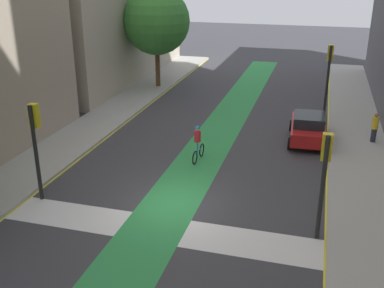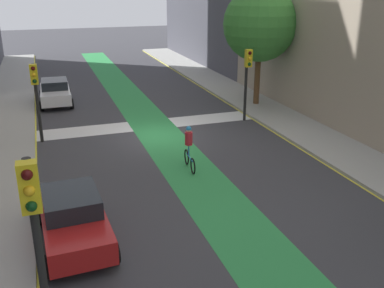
# 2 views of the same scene
# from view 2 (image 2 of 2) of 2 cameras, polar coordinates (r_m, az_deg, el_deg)

# --- Properties ---
(ground_plane) EXTENTS (120.00, 120.00, 0.00)m
(ground_plane) POSITION_cam_2_polar(r_m,az_deg,el_deg) (22.75, -4.50, 1.05)
(ground_plane) COLOR #38383D
(bike_lane_paint) EXTENTS (2.40, 60.00, 0.01)m
(bike_lane_paint) POSITION_cam_2_polar(r_m,az_deg,el_deg) (22.79, -4.06, 1.11)
(bike_lane_paint) COLOR #2D8C47
(bike_lane_paint) RESTS_ON ground_plane
(crosswalk_band) EXTENTS (12.00, 1.80, 0.01)m
(crosswalk_band) POSITION_cam_2_polar(r_m,az_deg,el_deg) (24.60, -5.67, 2.50)
(crosswalk_band) COLOR silver
(crosswalk_band) RESTS_ON ground_plane
(sidewalk_left) EXTENTS (3.00, 60.00, 0.15)m
(sidewalk_left) POSITION_cam_2_polar(r_m,az_deg,el_deg) (25.51, 12.05, 2.97)
(sidewalk_left) COLOR #9E9E99
(sidewalk_left) RESTS_ON ground_plane
(curb_stripe_left) EXTENTS (0.16, 60.00, 0.01)m
(curb_stripe_left) POSITION_cam_2_polar(r_m,az_deg,el_deg) (24.82, 9.04, 2.52)
(curb_stripe_left) COLOR yellow
(curb_stripe_left) RESTS_ON ground_plane
(sidewalk_right) EXTENTS (3.00, 60.00, 0.15)m
(sidewalk_right) POSITION_cam_2_polar(r_m,az_deg,el_deg) (22.24, -23.55, -0.89)
(sidewalk_right) COLOR #9E9E99
(sidewalk_right) RESTS_ON ground_plane
(curb_stripe_right) EXTENTS (0.16, 60.00, 0.01)m
(curb_stripe_right) POSITION_cam_2_polar(r_m,az_deg,el_deg) (22.16, -19.69, -0.63)
(curb_stripe_right) COLOR yellow
(curb_stripe_right) RESTS_ON ground_plane
(traffic_signal_near_right) EXTENTS (0.35, 0.52, 3.89)m
(traffic_signal_near_right) POSITION_cam_2_polar(r_m,az_deg,el_deg) (22.25, -19.64, 6.84)
(traffic_signal_near_right) COLOR black
(traffic_signal_near_right) RESTS_ON ground_plane
(traffic_signal_near_left) EXTENTS (0.35, 0.52, 4.05)m
(traffic_signal_near_left) POSITION_cam_2_polar(r_m,az_deg,el_deg) (24.73, 7.19, 9.35)
(traffic_signal_near_left) COLOR black
(traffic_signal_near_left) RESTS_ON ground_plane
(traffic_signal_far_right) EXTENTS (0.35, 0.52, 4.55)m
(traffic_signal_far_right) POSITION_cam_2_polar(r_m,az_deg,el_deg) (8.70, -19.64, -10.43)
(traffic_signal_far_right) COLOR black
(traffic_signal_far_right) RESTS_ON ground_plane
(car_red_right_far) EXTENTS (2.19, 4.28, 1.57)m
(car_red_right_far) POSITION_cam_2_polar(r_m,az_deg,el_deg) (13.84, -15.17, -9.24)
(car_red_right_far) COLOR #A51919
(car_red_right_far) RESTS_ON ground_plane
(car_white_right_near) EXTENTS (2.07, 4.23, 1.57)m
(car_white_right_near) POSITION_cam_2_polar(r_m,az_deg,el_deg) (29.95, -17.33, 6.48)
(car_white_right_near) COLOR silver
(car_white_right_near) RESTS_ON ground_plane
(cyclist_in_lane) EXTENTS (0.32, 1.73, 1.86)m
(cyclist_in_lane) POSITION_cam_2_polar(r_m,az_deg,el_deg) (18.42, -0.38, -0.35)
(cyclist_in_lane) COLOR black
(cyclist_in_lane) RESTS_ON ground_plane
(street_tree_near) EXTENTS (4.50, 4.50, 7.18)m
(street_tree_near) POSITION_cam_2_polar(r_m,az_deg,el_deg) (27.83, 8.81, 15.08)
(street_tree_near) COLOR brown
(street_tree_near) RESTS_ON sidewalk_left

